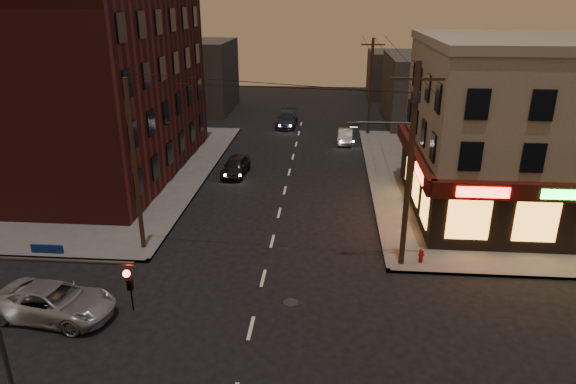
# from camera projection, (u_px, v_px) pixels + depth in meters

# --- Properties ---
(ground) EXTENTS (120.00, 120.00, 0.00)m
(ground) POSITION_uv_depth(u_px,v_px,m) (251.00, 328.00, 21.10)
(ground) COLOR black
(ground) RESTS_ON ground
(sidewalk_ne) EXTENTS (24.00, 28.00, 0.15)m
(sidewalk_ne) POSITION_uv_depth(u_px,v_px,m) (534.00, 182.00, 37.38)
(sidewalk_ne) COLOR #514F4C
(sidewalk_ne) RESTS_ON ground
(sidewalk_nw) EXTENTS (24.00, 28.00, 0.15)m
(sidewalk_nw) POSITION_uv_depth(u_px,v_px,m) (59.00, 169.00, 40.11)
(sidewalk_nw) COLOR #514F4C
(sidewalk_nw) RESTS_ON ground
(pizza_building) EXTENTS (15.85, 12.85, 10.50)m
(pizza_building) POSITION_uv_depth(u_px,v_px,m) (547.00, 129.00, 30.47)
(pizza_building) COLOR gray
(pizza_building) RESTS_ON sidewalk_ne
(brick_apartment) EXTENTS (12.00, 20.00, 13.00)m
(brick_apartment) POSITION_uv_depth(u_px,v_px,m) (91.00, 85.00, 37.49)
(brick_apartment) COLOR #461916
(brick_apartment) RESTS_ON sidewalk_nw
(bg_building_ne_a) EXTENTS (10.00, 12.00, 7.00)m
(bg_building_ne_a) POSITION_uv_depth(u_px,v_px,m) (435.00, 90.00, 54.14)
(bg_building_ne_a) COLOR #3F3D3A
(bg_building_ne_a) RESTS_ON ground
(bg_building_nw) EXTENTS (9.00, 10.00, 8.00)m
(bg_building_nw) POSITION_uv_depth(u_px,v_px,m) (193.00, 76.00, 59.73)
(bg_building_nw) COLOR #3F3D3A
(bg_building_nw) RESTS_ON ground
(bg_building_ne_b) EXTENTS (8.00, 8.00, 6.00)m
(bg_building_ne_b) POSITION_uv_depth(u_px,v_px,m) (399.00, 75.00, 67.49)
(bg_building_ne_b) COLOR #3F3D3A
(bg_building_ne_b) RESTS_ON ground
(utility_pole_main) EXTENTS (4.20, 0.44, 10.00)m
(utility_pole_main) POSITION_uv_depth(u_px,v_px,m) (408.00, 157.00, 23.92)
(utility_pole_main) COLOR #382619
(utility_pole_main) RESTS_ON sidewalk_ne
(utility_pole_far) EXTENTS (0.26, 0.26, 9.00)m
(utility_pole_far) POSITION_uv_depth(u_px,v_px,m) (371.00, 87.00, 48.69)
(utility_pole_far) COLOR #382619
(utility_pole_far) RESTS_ON sidewalk_ne
(utility_pole_west) EXTENTS (0.24, 0.24, 9.00)m
(utility_pole_west) POSITION_uv_depth(u_px,v_px,m) (135.00, 167.00, 25.99)
(utility_pole_west) COLOR #382619
(utility_pole_west) RESTS_ON sidewalk_nw
(traffic_signal) EXTENTS (4.49, 0.32, 6.47)m
(traffic_signal) POSITION_uv_depth(u_px,v_px,m) (28.00, 315.00, 14.82)
(traffic_signal) COLOR #333538
(traffic_signal) RESTS_ON ground
(suv_cross) EXTENTS (5.48, 3.09, 1.45)m
(suv_cross) POSITION_uv_depth(u_px,v_px,m) (54.00, 302.00, 21.61)
(suv_cross) COLOR gray
(suv_cross) RESTS_ON ground
(sedan_near) EXTENTS (1.93, 4.26, 1.42)m
(sedan_near) POSITION_uv_depth(u_px,v_px,m) (236.00, 166.00, 38.90)
(sedan_near) COLOR black
(sedan_near) RESTS_ON ground
(sedan_mid) EXTENTS (1.55, 3.87, 1.25)m
(sedan_mid) POSITION_uv_depth(u_px,v_px,m) (345.00, 136.00, 47.37)
(sedan_mid) COLOR slate
(sedan_mid) RESTS_ON ground
(sedan_far) EXTENTS (2.11, 5.05, 1.46)m
(sedan_far) POSITION_uv_depth(u_px,v_px,m) (287.00, 119.00, 53.36)
(sedan_far) COLOR #1B1E36
(sedan_far) RESTS_ON ground
(fire_hydrant) EXTENTS (0.32, 0.32, 0.73)m
(fire_hydrant) POSITION_uv_depth(u_px,v_px,m) (421.00, 255.00, 25.89)
(fire_hydrant) COLOR maroon
(fire_hydrant) RESTS_ON sidewalk_ne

